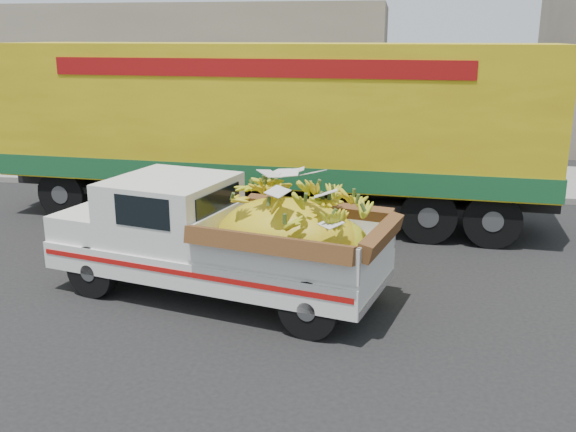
# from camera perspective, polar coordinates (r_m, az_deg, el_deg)

# --- Properties ---
(ground) EXTENTS (100.00, 100.00, 0.00)m
(ground) POSITION_cam_1_polar(r_m,az_deg,el_deg) (9.79, 0.22, -8.05)
(ground) COLOR black
(ground) RESTS_ON ground
(curb) EXTENTS (60.00, 0.25, 0.15)m
(curb) POSITION_cam_1_polar(r_m,az_deg,el_deg) (16.59, 4.22, 2.19)
(curb) COLOR gray
(curb) RESTS_ON ground
(sidewalk) EXTENTS (60.00, 4.00, 0.14)m
(sidewalk) POSITION_cam_1_polar(r_m,az_deg,el_deg) (18.63, 4.82, 3.67)
(sidewalk) COLOR gray
(sidewalk) RESTS_ON ground
(building_left) EXTENTS (18.00, 6.00, 5.00)m
(building_left) POSITION_cam_1_polar(r_m,az_deg,el_deg) (25.89, -12.24, 12.19)
(building_left) COLOR gray
(building_left) RESTS_ON ground
(pickup_truck) EXTENTS (5.47, 3.07, 1.82)m
(pickup_truck) POSITION_cam_1_polar(r_m,az_deg,el_deg) (9.76, -4.33, -2.06)
(pickup_truck) COLOR black
(pickup_truck) RESTS_ON ground
(semi_trailer) EXTENTS (12.04, 3.32, 3.80)m
(semi_trailer) POSITION_cam_1_polar(r_m,az_deg,el_deg) (13.99, -1.61, 8.23)
(semi_trailer) COLOR black
(semi_trailer) RESTS_ON ground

